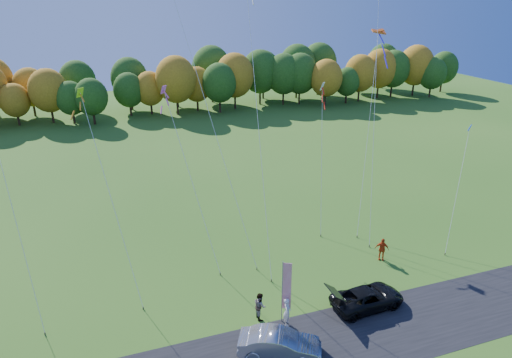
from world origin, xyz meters
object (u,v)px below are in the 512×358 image
object	(u,v)px
silver_sedan	(280,344)
feather_flag	(286,285)
person_east	(382,249)
black_suv	(367,298)

from	to	relation	value
silver_sedan	feather_flag	bearing A→B (deg)	-2.48
person_east	feather_flag	world-z (taller)	feather_flag
person_east	black_suv	bearing A→B (deg)	-99.50
silver_sedan	person_east	xyz separation A→B (m)	(11.42, 6.93, 0.14)
black_suv	person_east	xyz separation A→B (m)	(4.22, 4.72, 0.23)
black_suv	feather_flag	world-z (taller)	feather_flag
black_suv	person_east	size ratio (longest dim) A/B	2.70
black_suv	person_east	distance (m)	6.33
feather_flag	silver_sedan	bearing A→B (deg)	-118.58
silver_sedan	feather_flag	distance (m)	3.58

